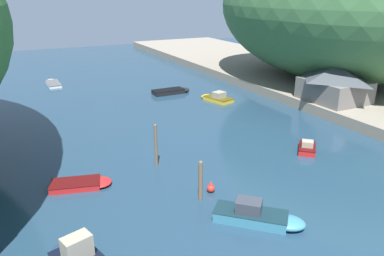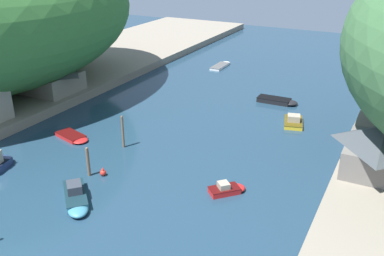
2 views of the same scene
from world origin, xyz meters
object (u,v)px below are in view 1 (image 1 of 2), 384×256
at_px(boat_white_cruiser, 173,91).
at_px(boat_near_quay, 260,216).
at_px(boat_open_rowboat, 83,184).
at_px(boat_far_right_bank, 53,83).
at_px(boat_cabin_cruiser, 216,98).
at_px(boat_navy_launch, 307,147).
at_px(boat_red_skiff, 75,256).
at_px(channel_buoy_near, 211,188).
at_px(right_bank_cottage, 335,82).

height_order(boat_white_cruiser, boat_near_quay, boat_near_quay).
height_order(boat_open_rowboat, boat_far_right_bank, boat_open_rowboat).
bearing_deg(boat_cabin_cruiser, boat_white_cruiser, 106.14).
bearing_deg(boat_navy_launch, boat_red_skiff, -120.57).
xyz_separation_m(boat_far_right_bank, channel_buoy_near, (5.40, -39.43, 0.13)).
height_order(boat_navy_launch, boat_near_quay, boat_near_quay).
xyz_separation_m(boat_navy_launch, boat_open_rowboat, (-19.22, 2.27, -0.11)).
distance_m(right_bank_cottage, boat_red_skiff, 35.32).
relative_size(boat_navy_launch, channel_buoy_near, 3.79).
distance_m(boat_far_right_bank, boat_near_quay, 44.45).
xyz_separation_m(boat_cabin_cruiser, boat_far_right_bank, (-17.69, 19.09, -0.17)).
relative_size(boat_red_skiff, boat_open_rowboat, 0.79).
bearing_deg(boat_red_skiff, boat_white_cruiser, 41.17).
height_order(right_bank_cottage, boat_far_right_bank, right_bank_cottage).
height_order(boat_white_cruiser, boat_open_rowboat, boat_white_cruiser).
bearing_deg(boat_red_skiff, boat_cabin_cruiser, 30.29).
bearing_deg(right_bank_cottage, boat_white_cruiser, 131.01).
bearing_deg(right_bank_cottage, boat_red_skiff, -156.89).
distance_m(boat_white_cruiser, channel_buoy_near, 27.63).
relative_size(right_bank_cottage, boat_cabin_cruiser, 1.48).
distance_m(boat_cabin_cruiser, boat_near_quay, 27.43).
xyz_separation_m(right_bank_cottage, boat_far_right_bank, (-27.86, 29.00, -3.19)).
bearing_deg(boat_white_cruiser, right_bank_cottage, 40.27).
bearing_deg(channel_buoy_near, boat_navy_launch, 13.02).
bearing_deg(boat_near_quay, boat_cabin_cruiser, -161.14).
bearing_deg(boat_cabin_cruiser, boat_near_quay, -129.75).
distance_m(boat_cabin_cruiser, boat_open_rowboat, 25.40).
bearing_deg(boat_near_quay, boat_navy_launch, 167.95).
bearing_deg(boat_white_cruiser, channel_buoy_near, -19.18).
height_order(boat_red_skiff, boat_open_rowboat, boat_red_skiff).
relative_size(boat_open_rowboat, boat_near_quay, 0.90).
bearing_deg(boat_cabin_cruiser, boat_far_right_bank, 117.80).
relative_size(boat_cabin_cruiser, boat_near_quay, 0.97).
bearing_deg(boat_cabin_cruiser, boat_open_rowboat, -157.58).
bearing_deg(boat_red_skiff, boat_near_quay, -22.94).
height_order(boat_red_skiff, channel_buoy_near, boat_red_skiff).
xyz_separation_m(boat_open_rowboat, boat_far_right_bank, (2.48, 34.54, -0.02)).
height_order(boat_navy_launch, boat_red_skiff, boat_red_skiff).
xyz_separation_m(boat_navy_launch, boat_near_quay, (-10.53, -7.20, 0.12)).
height_order(boat_white_cruiser, boat_cabin_cruiser, boat_cabin_cruiser).
bearing_deg(boat_far_right_bank, boat_open_rowboat, -94.60).
bearing_deg(boat_navy_launch, boat_white_cruiser, 139.97).
height_order(boat_open_rowboat, boat_near_quay, boat_near_quay).
relative_size(boat_far_right_bank, boat_near_quay, 1.15).
height_order(boat_navy_launch, boat_white_cruiser, boat_navy_launch).
distance_m(boat_navy_launch, channel_buoy_near, 11.65).
height_order(boat_far_right_bank, channel_buoy_near, channel_buoy_near).
xyz_separation_m(boat_cabin_cruiser, boat_near_quay, (-11.47, -24.92, 0.08)).
height_order(boat_cabin_cruiser, channel_buoy_near, boat_cabin_cruiser).
relative_size(boat_near_quay, channel_buoy_near, 5.98).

